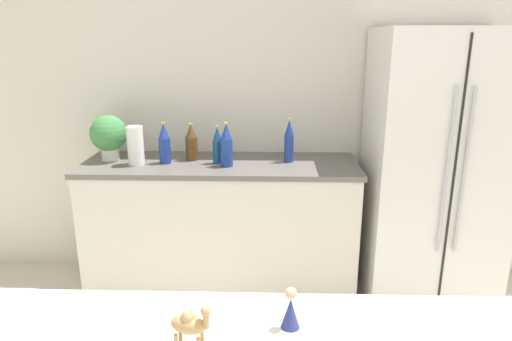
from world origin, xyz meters
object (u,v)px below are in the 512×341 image
Objects in this scene: potted_plant at (109,135)px; wise_man_figurine_blue at (291,310)px; back_bottle_3 at (191,143)px; back_bottle_4 at (164,144)px; camel_figurine at (190,324)px; back_bottle_0 at (289,141)px; paper_towel_roll at (135,146)px; back_bottle_2 at (226,145)px; back_bottle_1 at (218,146)px; refrigerator at (433,171)px.

potted_plant is 2.53× the size of wise_man_figurine_blue.
back_bottle_4 is (-0.17, -0.09, 0.01)m from back_bottle_3.
back_bottle_0 is at bearing 80.79° from camel_figurine.
camel_figurine is (0.69, -1.91, -0.01)m from paper_towel_roll.
potted_plant is 1.21× the size of back_bottle_3.
camel_figurine is at bearing -80.59° from back_bottle_3.
paper_towel_roll is 1.89× the size of camel_figurine.
back_bottle_2 is at bearing 92.54° from camel_figurine.
back_bottle_1 is 0.88× the size of back_bottle_2.
back_bottle_0 reaches higher than camel_figurine.
back_bottle_2 reaches higher than back_bottle_4.
camel_figurine is 0.28m from wise_man_figurine_blue.
back_bottle_1 is at bearing -173.10° from back_bottle_0.
paper_towel_roll is 1.01× the size of back_bottle_1.
back_bottle_1 reaches higher than camel_figurine.
potted_plant reaches higher than back_bottle_3.
back_bottle_0 is 0.83m from back_bottle_4.
refrigerator is 13.31× the size of camel_figurine.
refrigerator reaches higher than back_bottle_1.
refrigerator is at bearing -0.77° from back_bottle_4.
back_bottle_1 is at bearing 178.90° from refrigerator.
paper_towel_roll is 2.10× the size of wise_man_figurine_blue.
back_bottle_2 is (-1.36, -0.04, 0.17)m from refrigerator.
potted_plant is at bearing 170.72° from back_bottle_2.
potted_plant is 0.83m from back_bottle_2.
refrigerator is 5.85× the size of potted_plant.
back_bottle_0 is 0.43m from back_bottle_2.
refrigerator is 6.55× the size of back_bottle_4.
back_bottle_0 reaches higher than back_bottle_4.
back_bottle_4 is 2.03× the size of camel_figurine.
back_bottle_0 is (1.01, 0.11, 0.01)m from paper_towel_roll.
back_bottle_4 is at bearing 112.36° from wise_man_figurine_blue.
wise_man_figurine_blue is at bearing -77.62° from back_bottle_1.
refrigerator is 7.08× the size of back_bottle_3.
refrigerator is 1.63m from back_bottle_3.
potted_plant is 0.25m from paper_towel_roll.
refrigerator is 2.10m from wise_man_figurine_blue.
paper_towel_roll is 1.01× the size of back_bottle_3.
back_bottle_3 is (0.56, 0.02, -0.05)m from potted_plant.
back_bottle_4 is at bearing 179.23° from refrigerator.
back_bottle_3 is (0.35, 0.13, -0.01)m from paper_towel_roll.
back_bottle_4 is at bearing -10.20° from potted_plant.
paper_towel_roll is (0.22, -0.12, -0.05)m from potted_plant.
paper_towel_roll is 0.93× the size of back_bottle_4.
camel_figurine is at bearing -70.25° from paper_towel_roll.
camel_figurine is at bearing -87.46° from back_bottle_2.
back_bottle_1 and back_bottle_3 have the same top height.
back_bottle_1 is 1.88× the size of camel_figurine.
refrigerator is at bearing 1.61° from back_bottle_2.
paper_towel_roll is 0.89× the size of back_bottle_2.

